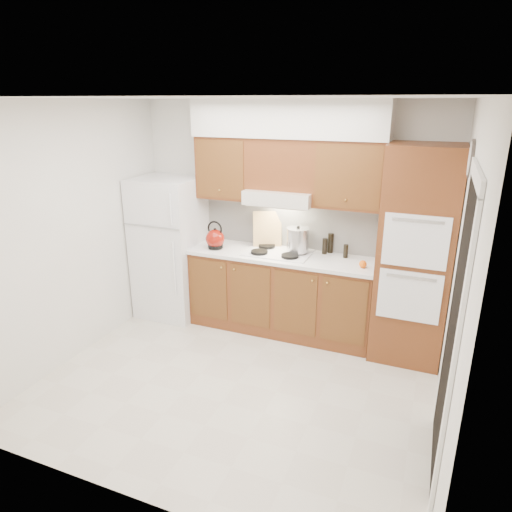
# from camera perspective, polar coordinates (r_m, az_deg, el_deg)

# --- Properties ---
(floor) EXTENTS (3.60, 3.60, 0.00)m
(floor) POSITION_cam_1_polar(r_m,az_deg,el_deg) (4.57, -2.36, -15.50)
(floor) COLOR beige
(floor) RESTS_ON ground
(ceiling) EXTENTS (3.60, 3.60, 0.00)m
(ceiling) POSITION_cam_1_polar(r_m,az_deg,el_deg) (3.77, -2.91, 19.16)
(ceiling) COLOR white
(ceiling) RESTS_ON wall_back
(wall_back) EXTENTS (3.60, 0.02, 2.60)m
(wall_back) POSITION_cam_1_polar(r_m,az_deg,el_deg) (5.33, 4.12, 4.94)
(wall_back) COLOR white
(wall_back) RESTS_ON floor
(wall_left) EXTENTS (0.02, 3.00, 2.60)m
(wall_left) POSITION_cam_1_polar(r_m,az_deg,el_deg) (4.98, -21.83, 2.61)
(wall_left) COLOR white
(wall_left) RESTS_ON floor
(wall_right) EXTENTS (0.02, 3.00, 2.60)m
(wall_right) POSITION_cam_1_polar(r_m,az_deg,el_deg) (3.66, 24.00, -3.29)
(wall_right) COLOR white
(wall_right) RESTS_ON floor
(fridge) EXTENTS (0.75, 0.72, 1.72)m
(fridge) POSITION_cam_1_polar(r_m,az_deg,el_deg) (5.72, -10.64, 1.05)
(fridge) COLOR white
(fridge) RESTS_ON floor
(base_cabinets) EXTENTS (2.11, 0.60, 0.90)m
(base_cabinets) POSITION_cam_1_polar(r_m,az_deg,el_deg) (5.33, 3.15, -4.72)
(base_cabinets) COLOR brown
(base_cabinets) RESTS_ON floor
(countertop) EXTENTS (2.13, 0.62, 0.04)m
(countertop) POSITION_cam_1_polar(r_m,az_deg,el_deg) (5.15, 3.21, 0.04)
(countertop) COLOR white
(countertop) RESTS_ON base_cabinets
(backsplash) EXTENTS (2.11, 0.03, 0.56)m
(backsplash) POSITION_cam_1_polar(r_m,az_deg,el_deg) (5.33, 4.30, 4.04)
(backsplash) COLOR white
(backsplash) RESTS_ON countertop
(oven_cabinet) EXTENTS (0.70, 0.65, 2.20)m
(oven_cabinet) POSITION_cam_1_polar(r_m,az_deg,el_deg) (4.84, 19.25, -0.03)
(oven_cabinet) COLOR brown
(oven_cabinet) RESTS_ON floor
(upper_cab_left) EXTENTS (0.63, 0.33, 0.70)m
(upper_cab_left) POSITION_cam_1_polar(r_m,az_deg,el_deg) (5.34, -3.76, 10.98)
(upper_cab_left) COLOR brown
(upper_cab_left) RESTS_ON wall_back
(upper_cab_right) EXTENTS (0.73, 0.33, 0.70)m
(upper_cab_right) POSITION_cam_1_polar(r_m,az_deg,el_deg) (4.89, 11.76, 9.92)
(upper_cab_right) COLOR brown
(upper_cab_right) RESTS_ON wall_back
(range_hood) EXTENTS (0.75, 0.45, 0.15)m
(range_hood) POSITION_cam_1_polar(r_m,az_deg,el_deg) (5.07, 3.12, 7.42)
(range_hood) COLOR silver
(range_hood) RESTS_ON wall_back
(upper_cab_over_hood) EXTENTS (0.75, 0.33, 0.55)m
(upper_cab_over_hood) POSITION_cam_1_polar(r_m,az_deg,el_deg) (5.07, 3.42, 11.42)
(upper_cab_over_hood) COLOR brown
(upper_cab_over_hood) RESTS_ON range_hood
(soffit) EXTENTS (2.13, 0.36, 0.40)m
(soffit) POSITION_cam_1_polar(r_m,az_deg,el_deg) (5.00, 4.04, 16.78)
(soffit) COLOR silver
(soffit) RESTS_ON wall_back
(cooktop) EXTENTS (0.74, 0.50, 0.01)m
(cooktop) POSITION_cam_1_polar(r_m,az_deg,el_deg) (5.17, 2.76, 0.44)
(cooktop) COLOR white
(cooktop) RESTS_ON countertop
(doorway) EXTENTS (0.02, 0.90, 2.10)m
(doorway) POSITION_cam_1_polar(r_m,az_deg,el_deg) (3.44, 23.33, -9.20)
(doorway) COLOR black
(doorway) RESTS_ON floor
(wall_clock) EXTENTS (0.02, 0.30, 0.30)m
(wall_clock) POSITION_cam_1_polar(r_m,az_deg,el_deg) (4.00, 25.30, 10.96)
(wall_clock) COLOR #3F3833
(wall_clock) RESTS_ON wall_right
(kettle) EXTENTS (0.29, 0.29, 0.22)m
(kettle) POSITION_cam_1_polar(r_m,az_deg,el_deg) (5.31, -5.13, 2.17)
(kettle) COLOR maroon
(kettle) RESTS_ON countertop
(cutting_board) EXTENTS (0.35, 0.24, 0.44)m
(cutting_board) POSITION_cam_1_polar(r_m,az_deg,el_deg) (5.35, 1.42, 3.26)
(cutting_board) COLOR tan
(cutting_board) RESTS_ON countertop
(stock_pot) EXTENTS (0.26, 0.26, 0.26)m
(stock_pot) POSITION_cam_1_polar(r_m,az_deg,el_deg) (5.12, 5.25, 2.00)
(stock_pot) COLOR silver
(stock_pot) RESTS_ON cooktop
(condiment_a) EXTENTS (0.08, 0.08, 0.22)m
(condiment_a) POSITION_cam_1_polar(r_m,az_deg,el_deg) (5.22, 9.30, 1.60)
(condiment_a) COLOR black
(condiment_a) RESTS_ON countertop
(condiment_b) EXTENTS (0.06, 0.06, 0.18)m
(condiment_b) POSITION_cam_1_polar(r_m,az_deg,el_deg) (5.17, 8.59, 1.22)
(condiment_b) COLOR black
(condiment_b) RESTS_ON countertop
(condiment_c) EXTENTS (0.06, 0.06, 0.15)m
(condiment_c) POSITION_cam_1_polar(r_m,az_deg,el_deg) (5.09, 11.15, 0.59)
(condiment_c) COLOR black
(condiment_c) RESTS_ON countertop
(orange_near) EXTENTS (0.09, 0.09, 0.08)m
(orange_near) POSITION_cam_1_polar(r_m,az_deg,el_deg) (4.83, 13.21, -1.00)
(orange_near) COLOR #FF610D
(orange_near) RESTS_ON countertop
(orange_far) EXTENTS (0.07, 0.07, 0.07)m
(orange_far) POSITION_cam_1_polar(r_m,az_deg,el_deg) (4.84, 13.26, -1.01)
(orange_far) COLOR orange
(orange_far) RESTS_ON countertop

